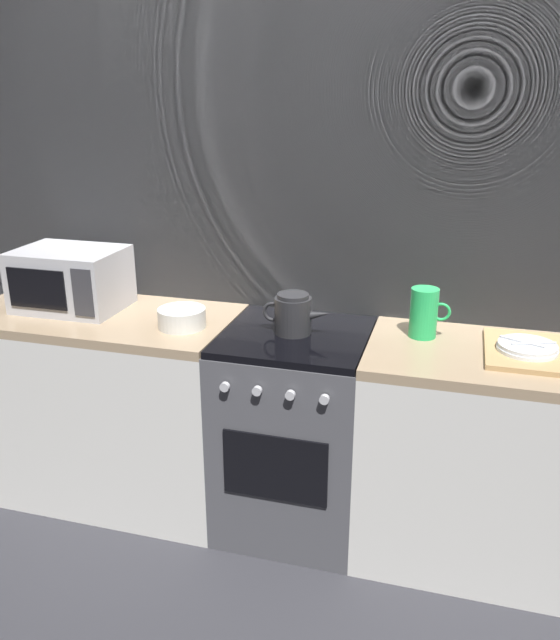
{
  "coord_description": "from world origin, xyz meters",
  "views": [
    {
      "loc": [
        0.61,
        -2.38,
        1.84
      ],
      "look_at": [
        -0.07,
        0.0,
        0.95
      ],
      "focal_mm": 36.25,
      "sensor_mm": 36.0,
      "label": 1
    }
  ],
  "objects_px": {
    "microwave": "(71,279)",
    "dish_pile": "(527,350)",
    "mixing_bowl": "(182,318)",
    "kettle": "(293,314)",
    "pitcher": "(424,313)",
    "stove_unit": "(295,431)"
  },
  "relations": [
    {
      "from": "mixing_bowl",
      "to": "kettle",
      "type": "bearing_deg",
      "value": 7.22
    },
    {
      "from": "stove_unit",
      "to": "pitcher",
      "type": "distance_m",
      "value": 0.75
    },
    {
      "from": "stove_unit",
      "to": "kettle",
      "type": "distance_m",
      "value": 0.53
    },
    {
      "from": "pitcher",
      "to": "dish_pile",
      "type": "bearing_deg",
      "value": -12.4
    },
    {
      "from": "stove_unit",
      "to": "kettle",
      "type": "bearing_deg",
      "value": 168.03
    },
    {
      "from": "stove_unit",
      "to": "mixing_bowl",
      "type": "xyz_separation_m",
      "value": [
        -0.47,
        -0.06,
        0.49
      ]
    },
    {
      "from": "microwave",
      "to": "dish_pile",
      "type": "height_order",
      "value": "microwave"
    },
    {
      "from": "stove_unit",
      "to": "kettle",
      "type": "height_order",
      "value": "kettle"
    },
    {
      "from": "microwave",
      "to": "mixing_bowl",
      "type": "xyz_separation_m",
      "value": [
        0.58,
        -0.1,
        -0.1
      ]
    },
    {
      "from": "stove_unit",
      "to": "dish_pile",
      "type": "bearing_deg",
      "value": 1.29
    },
    {
      "from": "dish_pile",
      "to": "pitcher",
      "type": "bearing_deg",
      "value": 167.6
    },
    {
      "from": "stove_unit",
      "to": "dish_pile",
      "type": "height_order",
      "value": "dish_pile"
    },
    {
      "from": "stove_unit",
      "to": "pitcher",
      "type": "bearing_deg",
      "value": 11.89
    },
    {
      "from": "stove_unit",
      "to": "mixing_bowl",
      "type": "relative_size",
      "value": 4.5
    },
    {
      "from": "kettle",
      "to": "pitcher",
      "type": "bearing_deg",
      "value": 11.43
    },
    {
      "from": "stove_unit",
      "to": "microwave",
      "type": "bearing_deg",
      "value": 177.79
    },
    {
      "from": "dish_pile",
      "to": "microwave",
      "type": "bearing_deg",
      "value": 179.39
    },
    {
      "from": "microwave",
      "to": "pitcher",
      "type": "distance_m",
      "value": 1.55
    },
    {
      "from": "microwave",
      "to": "dish_pile",
      "type": "bearing_deg",
      "value": -0.61
    },
    {
      "from": "kettle",
      "to": "pitcher",
      "type": "distance_m",
      "value": 0.52
    },
    {
      "from": "mixing_bowl",
      "to": "stove_unit",
      "type": "bearing_deg",
      "value": 6.82
    },
    {
      "from": "mixing_bowl",
      "to": "dish_pile",
      "type": "relative_size",
      "value": 0.5
    }
  ]
}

